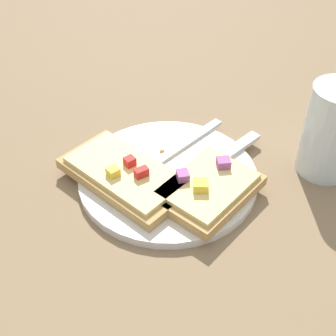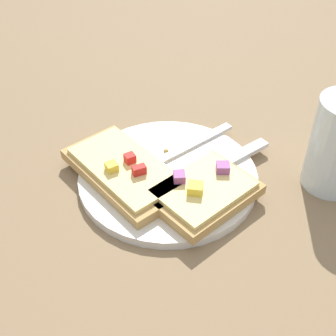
{
  "view_description": "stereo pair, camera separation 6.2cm",
  "coord_description": "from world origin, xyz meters",
  "px_view_note": "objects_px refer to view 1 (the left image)",
  "views": [
    {
      "loc": [
        0.29,
        0.36,
        0.43
      ],
      "look_at": [
        0.0,
        0.0,
        0.02
      ],
      "focal_mm": 50.0,
      "sensor_mm": 36.0,
      "label": 1
    },
    {
      "loc": [
        0.24,
        0.4,
        0.43
      ],
      "look_at": [
        0.0,
        0.0,
        0.02
      ],
      "focal_mm": 50.0,
      "sensor_mm": 36.0,
      "label": 2
    }
  ],
  "objects_px": {
    "knife": "(215,163)",
    "pizza_slice_main": "(125,174)",
    "pizza_slice_corner": "(208,188)",
    "drinking_glass": "(332,131)",
    "plate": "(168,177)",
    "fork": "(165,157)"
  },
  "relations": [
    {
      "from": "knife",
      "to": "pizza_slice_corner",
      "type": "xyz_separation_m",
      "value": [
        0.05,
        0.04,
        0.01
      ]
    },
    {
      "from": "pizza_slice_corner",
      "to": "drinking_glass",
      "type": "bearing_deg",
      "value": 152.08
    },
    {
      "from": "knife",
      "to": "pizza_slice_corner",
      "type": "relative_size",
      "value": 1.5
    },
    {
      "from": "plate",
      "to": "fork",
      "type": "xyz_separation_m",
      "value": [
        -0.02,
        -0.03,
        0.01
      ]
    },
    {
      "from": "fork",
      "to": "pizza_slice_main",
      "type": "distance_m",
      "value": 0.07
    },
    {
      "from": "pizza_slice_corner",
      "to": "drinking_glass",
      "type": "relative_size",
      "value": 1.13
    },
    {
      "from": "knife",
      "to": "drinking_glass",
      "type": "xyz_separation_m",
      "value": [
        -0.12,
        0.09,
        0.05
      ]
    },
    {
      "from": "pizza_slice_main",
      "to": "pizza_slice_corner",
      "type": "xyz_separation_m",
      "value": [
        -0.07,
        0.09,
        0.0
      ]
    },
    {
      "from": "plate",
      "to": "knife",
      "type": "height_order",
      "value": "knife"
    },
    {
      "from": "knife",
      "to": "fork",
      "type": "bearing_deg",
      "value": -54.67
    },
    {
      "from": "fork",
      "to": "drinking_glass",
      "type": "height_order",
      "value": "drinking_glass"
    },
    {
      "from": "pizza_slice_main",
      "to": "drinking_glass",
      "type": "bearing_deg",
      "value": 50.24
    },
    {
      "from": "knife",
      "to": "pizza_slice_main",
      "type": "height_order",
      "value": "pizza_slice_main"
    },
    {
      "from": "fork",
      "to": "knife",
      "type": "bearing_deg",
      "value": 123.62
    },
    {
      "from": "plate",
      "to": "pizza_slice_main",
      "type": "bearing_deg",
      "value": -25.75
    },
    {
      "from": "pizza_slice_main",
      "to": "drinking_glass",
      "type": "xyz_separation_m",
      "value": [
        -0.24,
        0.14,
        0.04
      ]
    },
    {
      "from": "knife",
      "to": "drinking_glass",
      "type": "bearing_deg",
      "value": 138.2
    },
    {
      "from": "drinking_glass",
      "to": "pizza_slice_corner",
      "type": "bearing_deg",
      "value": -16.93
    },
    {
      "from": "plate",
      "to": "pizza_slice_corner",
      "type": "relative_size",
      "value": 1.66
    },
    {
      "from": "fork",
      "to": "drinking_glass",
      "type": "distance_m",
      "value": 0.22
    },
    {
      "from": "plate",
      "to": "knife",
      "type": "xyz_separation_m",
      "value": [
        -0.06,
        0.02,
        0.01
      ]
    },
    {
      "from": "knife",
      "to": "pizza_slice_corner",
      "type": "bearing_deg",
      "value": 31.98
    }
  ]
}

